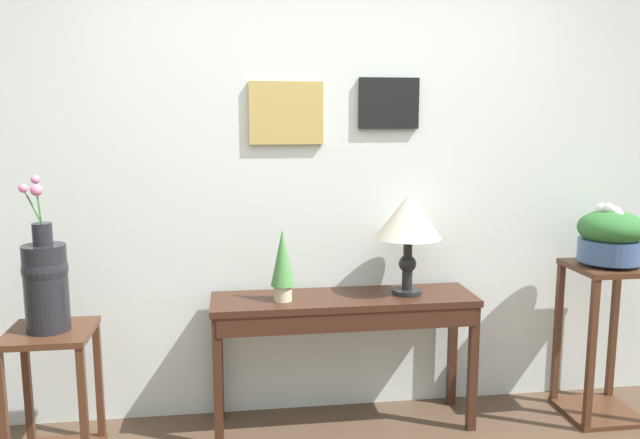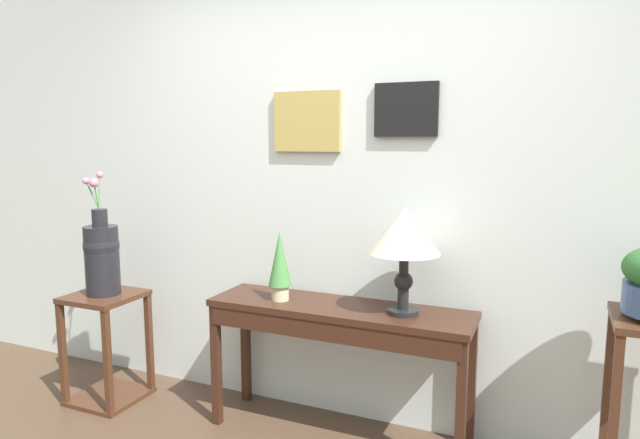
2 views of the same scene
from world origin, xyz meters
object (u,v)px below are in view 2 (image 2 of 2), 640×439
(table_lamp, at_px, (405,234))
(potted_plant_on_console, at_px, (280,263))
(flower_vase_tall_left, at_px, (102,253))
(pedestal_stand_left, at_px, (107,347))
(console_table, at_px, (337,325))

(table_lamp, bearing_deg, potted_plant_on_console, -177.07)
(flower_vase_tall_left, bearing_deg, pedestal_stand_left, 20.36)
(table_lamp, xyz_separation_m, potted_plant_on_console, (-0.67, -0.03, -0.20))
(table_lamp, bearing_deg, pedestal_stand_left, -174.53)
(console_table, distance_m, potted_plant_on_console, 0.45)
(console_table, bearing_deg, table_lamp, 4.02)
(console_table, xyz_separation_m, potted_plant_on_console, (-0.33, -0.01, 0.30))
(table_lamp, relative_size, pedestal_stand_left, 0.81)
(table_lamp, bearing_deg, flower_vase_tall_left, -174.52)
(pedestal_stand_left, bearing_deg, flower_vase_tall_left, -159.64)
(console_table, distance_m, pedestal_stand_left, 1.48)
(potted_plant_on_console, xyz_separation_m, flower_vase_tall_left, (-1.12, -0.14, -0.01))
(flower_vase_tall_left, bearing_deg, console_table, 5.82)
(table_lamp, distance_m, pedestal_stand_left, 1.97)
(table_lamp, bearing_deg, console_table, -175.98)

